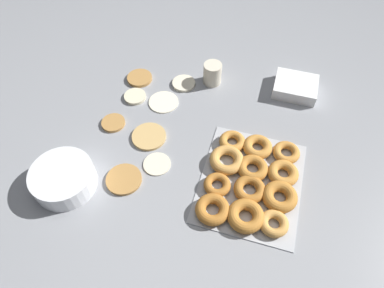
# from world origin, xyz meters

# --- Properties ---
(ground_plane) EXTENTS (3.00, 3.00, 0.00)m
(ground_plane) POSITION_xyz_m (0.00, 0.00, 0.00)
(ground_plane) COLOR gray
(pancake_0) EXTENTS (0.09, 0.09, 0.01)m
(pancake_0) POSITION_xyz_m (0.23, 0.04, 0.01)
(pancake_0) COLOR beige
(pancake_0) RESTS_ON ground_plane
(pancake_1) EXTENTS (0.08, 0.08, 0.01)m
(pancake_1) POSITION_xyz_m (-0.03, 0.21, 0.01)
(pancake_1) COLOR #B27F42
(pancake_1) RESTS_ON ground_plane
(pancake_2) EXTENTS (0.10, 0.10, 0.01)m
(pancake_2) POSITION_xyz_m (0.21, 0.21, 0.01)
(pancake_2) COLOR #B27F42
(pancake_2) RESTS_ON ground_plane
(pancake_3) EXTENTS (0.11, 0.11, 0.01)m
(pancake_3) POSITION_xyz_m (-0.23, 0.09, 0.01)
(pancake_3) COLOR #B27F42
(pancake_3) RESTS_ON ground_plane
(pancake_4) EXTENTS (0.09, 0.09, 0.01)m
(pancake_4) POSITION_xyz_m (-0.15, 0.01, 0.00)
(pancake_4) COLOR beige
(pancake_4) RESTS_ON ground_plane
(pancake_5) EXTENTS (0.12, 0.12, 0.01)m
(pancake_5) POSITION_xyz_m (-0.05, 0.07, 0.01)
(pancake_5) COLOR tan
(pancake_5) RESTS_ON ground_plane
(pancake_6) EXTENTS (0.08, 0.08, 0.01)m
(pancake_6) POSITION_xyz_m (0.11, 0.19, 0.01)
(pancake_6) COLOR beige
(pancake_6) RESTS_ON ground_plane
(pancake_7) EXTENTS (0.11, 0.11, 0.01)m
(pancake_7) POSITION_xyz_m (0.12, 0.08, 0.00)
(pancake_7) COLOR silver
(pancake_7) RESTS_ON ground_plane
(donut_tray) EXTENTS (0.37, 0.31, 0.04)m
(donut_tray) POSITION_xyz_m (-0.13, -0.29, 0.02)
(donut_tray) COLOR #ADAFB5
(donut_tray) RESTS_ON ground_plane
(batter_bowl) EXTENTS (0.19, 0.19, 0.07)m
(batter_bowl) POSITION_xyz_m (-0.29, 0.25, 0.03)
(batter_bowl) COLOR white
(batter_bowl) RESTS_ON ground_plane
(container_stack) EXTENTS (0.13, 0.16, 0.05)m
(container_stack) POSITION_xyz_m (0.32, -0.38, 0.02)
(container_stack) COLOR white
(container_stack) RESTS_ON ground_plane
(paper_cup) EXTENTS (0.07, 0.07, 0.08)m
(paper_cup) POSITION_xyz_m (0.28, -0.07, 0.04)
(paper_cup) COLOR beige
(paper_cup) RESTS_ON ground_plane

